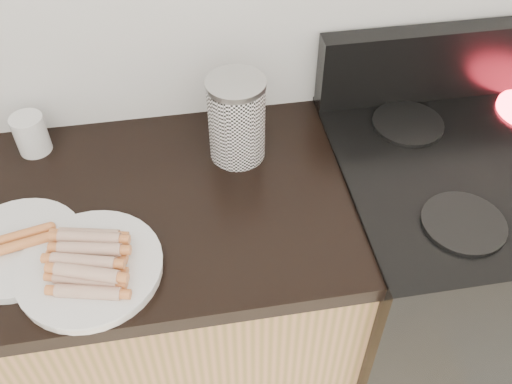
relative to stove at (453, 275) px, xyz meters
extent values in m
cube|color=black|center=(0.00, 0.00, -0.01)|extent=(0.76, 0.65, 0.90)
cube|color=black|center=(0.00, 0.00, 0.45)|extent=(0.76, 0.65, 0.01)
cube|color=black|center=(0.00, 0.28, 0.55)|extent=(0.76, 0.06, 0.20)
cylinder|color=black|center=(-0.17, -0.17, 0.46)|extent=(0.18, 0.18, 0.01)
cylinder|color=black|center=(-0.17, 0.17, 0.46)|extent=(0.18, 0.18, 0.01)
cylinder|color=silver|center=(-0.95, -0.16, 0.45)|extent=(0.30, 0.30, 0.02)
cylinder|color=white|center=(-1.10, -0.07, 0.45)|extent=(0.31, 0.31, 0.02)
cylinder|color=maroon|center=(-0.95, -0.23, 0.48)|extent=(0.13, 0.06, 0.03)
cylinder|color=maroon|center=(-0.95, -0.20, 0.48)|extent=(0.13, 0.06, 0.03)
cylinder|color=maroon|center=(-0.95, -0.17, 0.48)|extent=(0.13, 0.06, 0.03)
cylinder|color=maroon|center=(-0.95, -0.14, 0.48)|extent=(0.13, 0.06, 0.03)
cylinder|color=maroon|center=(-0.95, -0.11, 0.48)|extent=(0.13, 0.06, 0.03)
cylinder|color=maroon|center=(-0.95, -0.08, 0.48)|extent=(0.13, 0.06, 0.03)
cylinder|color=maroon|center=(-0.95, -0.20, 0.50)|extent=(0.13, 0.06, 0.03)
cylinder|color=maroon|center=(-0.95, -0.17, 0.50)|extent=(0.13, 0.06, 0.03)
cylinder|color=maroon|center=(-0.95, -0.14, 0.50)|extent=(0.13, 0.06, 0.03)
cylinder|color=maroon|center=(-0.95, -0.11, 0.50)|extent=(0.13, 0.06, 0.03)
cylinder|color=#DD6C45|center=(-1.10, -0.09, 0.47)|extent=(0.14, 0.05, 0.02)
cylinder|color=#DD6C45|center=(-1.10, -0.06, 0.47)|extent=(0.14, 0.05, 0.02)
cylinder|color=white|center=(-0.61, 0.15, 0.54)|extent=(0.13, 0.13, 0.20)
cylinder|color=silver|center=(-0.61, 0.15, 0.65)|extent=(0.14, 0.14, 0.01)
cylinder|color=silver|center=(-1.10, 0.24, 0.49)|extent=(0.09, 0.09, 0.10)
camera|label=1|loc=(-0.74, -0.88, 1.38)|focal=40.00mm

